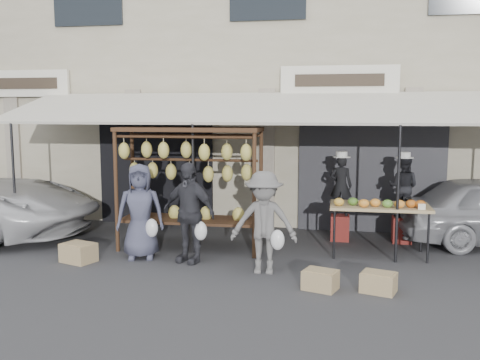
% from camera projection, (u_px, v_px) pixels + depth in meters
% --- Properties ---
extents(ground_plane, '(90.00, 90.00, 0.00)m').
position_uv_depth(ground_plane, '(237.00, 274.00, 8.31)').
color(ground_plane, '#2D2D30').
extents(shophouse, '(24.00, 6.15, 7.30)m').
position_uv_depth(shophouse, '(282.00, 68.00, 14.18)').
color(shophouse, '#B3A890').
rests_on(shophouse, ground_plane).
extents(awning, '(10.00, 2.35, 2.92)m').
position_uv_depth(awning, '(259.00, 108.00, 10.20)').
color(awning, beige).
rests_on(awning, ground_plane).
extents(banana_rack, '(2.60, 0.90, 2.24)m').
position_uv_depth(banana_rack, '(189.00, 165.00, 9.61)').
color(banana_rack, '#322314').
rests_on(banana_rack, ground_plane).
extents(produce_table, '(1.70, 0.90, 1.04)m').
position_uv_depth(produce_table, '(380.00, 207.00, 9.26)').
color(produce_table, tan).
rests_on(produce_table, ground_plane).
extents(vendor_left, '(0.47, 0.35, 1.18)m').
position_uv_depth(vendor_left, '(341.00, 185.00, 10.39)').
color(vendor_left, black).
rests_on(vendor_left, stool_left).
extents(vendor_right, '(0.69, 0.61, 1.18)m').
position_uv_depth(vendor_right, '(403.00, 187.00, 10.20)').
color(vendor_right, black).
rests_on(vendor_right, stool_right).
extents(customer_left, '(0.91, 0.72, 1.64)m').
position_uv_depth(customer_left, '(140.00, 211.00, 9.14)').
color(customer_left, '#424359').
rests_on(customer_left, ground_plane).
extents(customer_mid, '(1.07, 0.71, 1.69)m').
position_uv_depth(customer_mid, '(188.00, 212.00, 8.91)').
color(customer_mid, '#313136').
rests_on(customer_mid, ground_plane).
extents(customer_right, '(1.06, 0.63, 1.61)m').
position_uv_depth(customer_right, '(264.00, 223.00, 8.30)').
color(customer_right, slate).
rests_on(customer_right, ground_plane).
extents(stool_left, '(0.38, 0.38, 0.50)m').
position_uv_depth(stool_left, '(340.00, 228.00, 10.49)').
color(stool_left, maroon).
rests_on(stool_left, ground_plane).
extents(stool_right, '(0.38, 0.38, 0.50)m').
position_uv_depth(stool_right, '(402.00, 230.00, 10.31)').
color(stool_right, maroon).
rests_on(stool_right, ground_plane).
extents(crate_near_a, '(0.55, 0.48, 0.28)m').
position_uv_depth(crate_near_a, '(320.00, 280.00, 7.60)').
color(crate_near_a, tan).
rests_on(crate_near_a, ground_plane).
extents(crate_near_b, '(0.55, 0.48, 0.28)m').
position_uv_depth(crate_near_b, '(379.00, 282.00, 7.48)').
color(crate_near_b, tan).
rests_on(crate_near_b, ground_plane).
extents(crate_far, '(0.63, 0.56, 0.32)m').
position_uv_depth(crate_far, '(79.00, 253.00, 8.99)').
color(crate_far, tan).
rests_on(crate_far, ground_plane).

